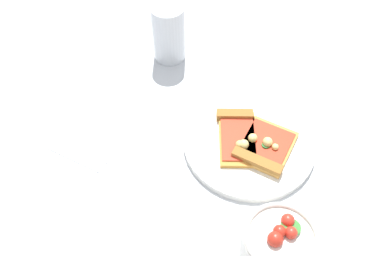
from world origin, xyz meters
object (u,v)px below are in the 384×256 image
object	(u,v)px
pizza_slice_far	(238,134)
soda_glass	(169,35)
salad_bowl	(279,243)
plate	(249,142)
paper_napkin	(95,132)
pizza_slice_near	(264,149)

from	to	relation	value
pizza_slice_far	soda_glass	xyz separation A→B (m)	(0.21, 0.20, 0.04)
pizza_slice_far	salad_bowl	distance (m)	0.23
plate	salad_bowl	bearing A→B (deg)	-160.55
plate	paper_napkin	xyz separation A→B (m)	(-0.04, 0.31, -0.01)
pizza_slice_near	paper_napkin	world-z (taller)	pizza_slice_near
pizza_slice_far	plate	bearing A→B (deg)	-99.53
pizza_slice_far	soda_glass	world-z (taller)	soda_glass
plate	paper_napkin	bearing A→B (deg)	97.32
plate	soda_glass	size ratio (longest dim) A/B	1.91
pizza_slice_near	pizza_slice_far	bearing A→B (deg)	66.59
soda_glass	pizza_slice_far	bearing A→B (deg)	-137.45
pizza_slice_near	paper_napkin	size ratio (longest dim) A/B	0.89
salad_bowl	paper_napkin	xyz separation A→B (m)	(0.17, 0.38, -0.03)
pizza_slice_near	salad_bowl	size ratio (longest dim) A/B	1.13
pizza_slice_far	paper_napkin	bearing A→B (deg)	98.71
pizza_slice_near	plate	bearing A→B (deg)	57.07
soda_glass	paper_napkin	bearing A→B (deg)	160.59
pizza_slice_near	pizza_slice_far	world-z (taller)	same
salad_bowl	paper_napkin	bearing A→B (deg)	66.34
pizza_slice_far	paper_napkin	distance (m)	0.29
pizza_slice_far	salad_bowl	world-z (taller)	salad_bowl
salad_bowl	soda_glass	size ratio (longest dim) A/B	0.88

